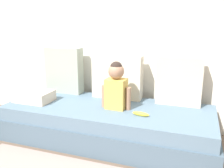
# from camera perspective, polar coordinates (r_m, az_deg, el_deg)

# --- Properties ---
(ground_plane) EXTENTS (12.00, 12.00, 0.00)m
(ground_plane) POSITION_cam_1_polar(r_m,az_deg,el_deg) (2.79, -1.00, -12.46)
(ground_plane) COLOR brown
(back_wall) EXTENTS (5.44, 0.10, 2.42)m
(back_wall) POSITION_cam_1_polar(r_m,az_deg,el_deg) (3.01, 2.71, 13.45)
(back_wall) COLOR silver
(back_wall) RESTS_ON ground
(couch) EXTENTS (2.24, 0.86, 0.38)m
(couch) POSITION_cam_1_polar(r_m,az_deg,el_deg) (2.71, -1.02, -8.97)
(couch) COLOR #495F70
(couch) RESTS_ON ground
(throw_pillow_left) EXTENTS (0.45, 0.16, 0.56)m
(throw_pillow_left) POSITION_cam_1_polar(r_m,az_deg,el_deg) (3.14, -10.91, 3.13)
(throw_pillow_left) COLOR #99A393
(throw_pillow_left) RESTS_ON couch
(throw_pillow_center) EXTENTS (0.58, 0.16, 0.50)m
(throw_pillow_center) POSITION_cam_1_polar(r_m,az_deg,el_deg) (2.87, 1.24, 1.68)
(throw_pillow_center) COLOR beige
(throw_pillow_center) RESTS_ON couch
(throw_pillow_right) EXTENTS (0.47, 0.16, 0.52)m
(throw_pillow_right) POSITION_cam_1_polar(r_m,az_deg,el_deg) (2.73, 15.22, 0.73)
(throw_pillow_right) COLOR #C1B29E
(throw_pillow_right) RESTS_ON couch
(toddler) EXTENTS (0.32, 0.17, 0.49)m
(toddler) POSITION_cam_1_polar(r_m,az_deg,el_deg) (2.52, 0.95, -0.45)
(toddler) COLOR gold
(toddler) RESTS_ON couch
(banana) EXTENTS (0.17, 0.07, 0.04)m
(banana) POSITION_cam_1_polar(r_m,az_deg,el_deg) (2.40, 6.64, -6.84)
(banana) COLOR yellow
(banana) RESTS_ON couch
(folded_blanket) EXTENTS (0.40, 0.28, 0.12)m
(folded_blanket) POSITION_cam_1_polar(r_m,az_deg,el_deg) (2.92, -17.47, -2.67)
(folded_blanket) COLOR beige
(folded_blanket) RESTS_ON couch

